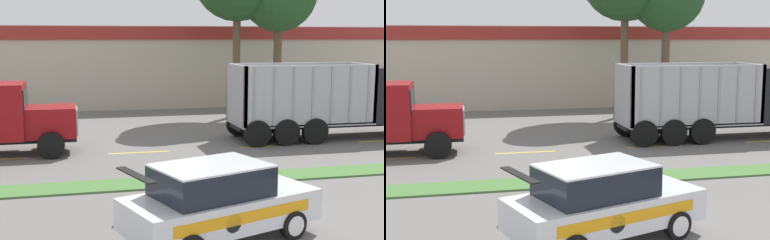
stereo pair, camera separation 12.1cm
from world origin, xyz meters
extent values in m
cube|color=#477538|center=(0.00, 10.09, 0.03)|extent=(120.00, 1.33, 0.06)
cube|color=yellow|center=(-2.43, 14.76, 0.00)|extent=(2.40, 0.14, 0.01)
cube|color=yellow|center=(2.97, 14.76, 0.00)|extent=(2.40, 0.14, 0.01)
cube|color=black|center=(7.64, 16.03, 0.65)|extent=(11.48, 1.41, 0.18)
cylinder|color=silver|center=(7.86, 15.20, 2.56)|extent=(0.14, 0.14, 1.20)
cube|color=#ADADB2|center=(4.93, 16.03, 0.80)|extent=(6.06, 2.57, 0.12)
cube|color=#ADADB2|center=(7.88, 16.03, 2.08)|extent=(0.16, 2.57, 2.55)
cube|color=#ADADB2|center=(1.98, 16.03, 2.08)|extent=(0.16, 2.57, 2.55)
cube|color=#ADADB2|center=(4.93, 14.83, 2.08)|extent=(6.06, 0.16, 2.55)
cube|color=#ADADB2|center=(4.93, 17.24, 2.08)|extent=(6.06, 0.16, 2.55)
cube|color=#99999E|center=(2.33, 14.73, 2.08)|extent=(0.10, 0.04, 2.43)
cube|color=#99999E|center=(3.20, 14.73, 2.08)|extent=(0.10, 0.04, 2.43)
cube|color=#99999E|center=(4.06, 14.73, 2.08)|extent=(0.10, 0.04, 2.43)
cube|color=#99999E|center=(4.93, 14.73, 2.08)|extent=(0.10, 0.04, 2.43)
cube|color=#99999E|center=(5.79, 14.73, 2.08)|extent=(0.10, 0.04, 2.43)
cube|color=#99999E|center=(6.66, 14.73, 2.08)|extent=(0.10, 0.04, 2.43)
cube|color=#99999E|center=(7.52, 14.73, 2.08)|extent=(0.10, 0.04, 2.43)
cylinder|color=black|center=(2.50, 14.77, 0.56)|extent=(1.12, 0.30, 1.12)
cylinder|color=black|center=(2.50, 17.30, 0.56)|extent=(1.12, 0.30, 1.12)
cylinder|color=black|center=(3.80, 14.77, 0.56)|extent=(1.12, 0.30, 1.12)
cylinder|color=black|center=(3.80, 17.30, 0.56)|extent=(1.12, 0.30, 1.12)
cylinder|color=black|center=(5.09, 14.77, 0.56)|extent=(1.12, 0.30, 1.12)
cylinder|color=black|center=(5.09, 17.30, 0.56)|extent=(1.12, 0.30, 1.12)
cube|color=maroon|center=(-5.78, 15.54, 1.26)|extent=(1.90, 1.90, 1.16)
cube|color=#B7B7BC|center=(-4.79, 15.54, 1.26)|extent=(0.06, 1.62, 0.98)
cube|color=black|center=(-6.71, 15.54, 2.10)|extent=(0.04, 1.97, 0.95)
cylinder|color=black|center=(-5.78, 14.40, 0.50)|extent=(1.00, 0.30, 1.00)
cylinder|color=black|center=(-5.78, 16.68, 0.50)|extent=(1.00, 0.30, 1.00)
cube|color=silver|center=(-1.82, 5.26, 0.69)|extent=(4.77, 3.19, 0.72)
cube|color=black|center=(-2.07, 5.18, 1.37)|extent=(2.82, 2.34, 0.65)
cube|color=silver|center=(-2.07, 5.18, 1.72)|extent=(2.82, 2.34, 0.04)
cube|color=black|center=(-3.80, 4.59, 1.76)|extent=(0.67, 1.48, 0.03)
cube|color=orange|center=(-1.51, 4.37, 0.76)|extent=(3.33, 1.15, 0.25)
cylinder|color=black|center=(-1.82, 4.26, 0.69)|extent=(0.38, 0.13, 0.39)
cylinder|color=black|center=(-0.24, 4.86, 0.33)|extent=(0.69, 0.40, 0.66)
cylinder|color=silver|center=(-0.20, 4.76, 0.33)|extent=(0.44, 0.16, 0.46)
cylinder|color=black|center=(-0.82, 6.55, 0.33)|extent=(0.69, 0.40, 0.66)
cylinder|color=silver|center=(-0.85, 6.65, 0.33)|extent=(0.44, 0.16, 0.46)
cylinder|color=black|center=(-3.40, 5.67, 0.33)|extent=(0.69, 0.40, 0.66)
cylinder|color=silver|center=(-3.43, 5.77, 0.33)|extent=(0.44, 0.16, 0.46)
cube|color=black|center=(-3.83, 6.79, 0.01)|extent=(0.42, 0.42, 0.03)
cone|color=#EA5B14|center=(-3.83, 6.79, 0.35)|extent=(0.32, 0.32, 0.64)
cylinder|color=white|center=(-3.83, 6.79, 0.41)|extent=(0.18, 0.18, 0.08)
cube|color=#BCB29E|center=(-3.25, 33.33, 2.61)|extent=(41.64, 12.00, 5.22)
cube|color=maroon|center=(-3.25, 27.28, 4.77)|extent=(39.55, 0.10, 0.80)
cylinder|color=brown|center=(4.31, 23.40, 3.26)|extent=(0.43, 0.43, 6.52)
cylinder|color=brown|center=(6.57, 22.84, 2.89)|extent=(0.46, 0.46, 5.77)
camera|label=1|loc=(-5.05, -5.85, 4.49)|focal=50.00mm
camera|label=2|loc=(-4.93, -5.87, 4.49)|focal=50.00mm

